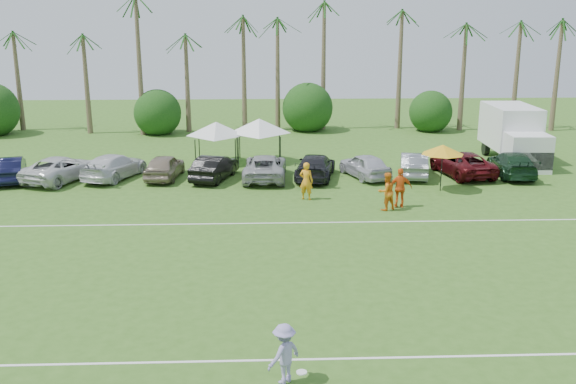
{
  "coord_description": "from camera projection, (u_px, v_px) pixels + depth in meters",
  "views": [
    {
      "loc": [
        2.36,
        -13.53,
        8.95
      ],
      "look_at": [
        3.41,
        13.46,
        1.6
      ],
      "focal_mm": 40.0,
      "sensor_mm": 36.0,
      "label": 1
    }
  ],
  "objects": [
    {
      "name": "parked_car_9",
      "position": [
        414.0,
        164.0,
        37.31
      ],
      "size": [
        2.28,
        4.49,
        1.41
      ],
      "primitive_type": "imported",
      "rotation": [
        0.0,
        0.0,
        2.95
      ],
      "color": "slate",
      "rests_on": "ground"
    },
    {
      "name": "sideline_player_a",
      "position": [
        306.0,
        181.0,
        32.45
      ],
      "size": [
        0.83,
        0.69,
        1.94
      ],
      "primitive_type": "imported",
      "rotation": [
        0.0,
        0.0,
        2.77
      ],
      "color": "orange",
      "rests_on": "ground"
    },
    {
      "name": "market_umbrella",
      "position": [
        443.0,
        150.0,
        33.76
      ],
      "size": [
        2.25,
        2.25,
        2.51
      ],
      "color": "black",
      "rests_on": "ground"
    },
    {
      "name": "parked_car_8",
      "position": [
        365.0,
        166.0,
        37.04
      ],
      "size": [
        2.91,
        4.46,
        1.41
      ],
      "primitive_type": "imported",
      "rotation": [
        0.0,
        0.0,
        3.47
      ],
      "color": "silver",
      "rests_on": "ground"
    },
    {
      "name": "field_lines",
      "position": [
        199.0,
        276.0,
        23.02
      ],
      "size": [
        80.0,
        12.1,
        0.01
      ],
      "color": "white",
      "rests_on": "ground"
    },
    {
      "name": "parked_car_3",
      "position": [
        114.0,
        166.0,
        36.86
      ],
      "size": [
        3.55,
        5.25,
        1.41
      ],
      "primitive_type": "imported",
      "rotation": [
        0.0,
        0.0,
        2.79
      ],
      "color": "silver",
      "rests_on": "ground"
    },
    {
      "name": "parked_car_5",
      "position": [
        214.0,
        167.0,
        36.57
      ],
      "size": [
        2.68,
        4.54,
        1.41
      ],
      "primitive_type": "imported",
      "rotation": [
        0.0,
        0.0,
        2.85
      ],
      "color": "black",
      "rests_on": "ground"
    },
    {
      "name": "bush_tree_3",
      "position": [
        428.0,
        107.0,
        53.05
      ],
      "size": [
        4.0,
        4.0,
        4.0
      ],
      "color": "brown",
      "rests_on": "ground"
    },
    {
      "name": "canopy_tent_right",
      "position": [
        259.0,
        119.0,
        40.44
      ],
      "size": [
        4.05,
        4.05,
        3.28
      ],
      "color": "black",
      "rests_on": "ground"
    },
    {
      "name": "sideline_player_b",
      "position": [
        386.0,
        191.0,
        30.67
      ],
      "size": [
        1.1,
        1.0,
        1.85
      ],
      "primitive_type": "imported",
      "rotation": [
        0.0,
        0.0,
        3.55
      ],
      "color": "orange",
      "rests_on": "ground"
    },
    {
      "name": "palm_tree_5",
      "position": [
        232.0,
        26.0,
        49.76
      ],
      "size": [
        2.4,
        2.4,
        9.9
      ],
      "color": "brown",
      "rests_on": "ground"
    },
    {
      "name": "parked_car_6",
      "position": [
        265.0,
        167.0,
        36.69
      ],
      "size": [
        2.59,
        5.19,
        1.41
      ],
      "primitive_type": "imported",
      "rotation": [
        0.0,
        0.0,
        3.09
      ],
      "color": "#9E9FA0",
      "rests_on": "ground"
    },
    {
      "name": "palm_tree_2",
      "position": [
        75.0,
        14.0,
        49.08
      ],
      "size": [
        2.4,
        2.4,
        10.9
      ],
      "color": "brown",
      "rests_on": "ground"
    },
    {
      "name": "canopy_tent_left",
      "position": [
        216.0,
        122.0,
        40.14
      ],
      "size": [
        3.83,
        3.83,
        3.11
      ],
      "color": "black",
      "rests_on": "ground"
    },
    {
      "name": "palm_tree_7",
      "position": [
        335.0,
        3.0,
        49.61
      ],
      "size": [
        2.4,
        2.4,
        11.9
      ],
      "color": "brown",
      "rests_on": "ground"
    },
    {
      "name": "palm_tree_9",
      "position": [
        461.0,
        26.0,
        50.44
      ],
      "size": [
        2.4,
        2.4,
        9.9
      ],
      "color": "brown",
      "rests_on": "ground"
    },
    {
      "name": "palm_tree_10",
      "position": [
        524.0,
        14.0,
        50.4
      ],
      "size": [
        2.4,
        2.4,
        10.9
      ],
      "color": "brown",
      "rests_on": "ground"
    },
    {
      "name": "parked_car_1",
      "position": [
        10.0,
        169.0,
        36.22
      ],
      "size": [
        2.63,
        4.53,
        1.41
      ],
      "primitive_type": "imported",
      "rotation": [
        0.0,
        0.0,
        3.42
      ],
      "color": "black",
      "rests_on": "ground"
    },
    {
      "name": "box_truck",
      "position": [
        514.0,
        133.0,
        40.74
      ],
      "size": [
        2.87,
        6.92,
        3.52
      ],
      "rotation": [
        0.0,
        0.0,
        -0.04
      ],
      "color": "white",
      "rests_on": "ground"
    },
    {
      "name": "frisbee_player",
      "position": [
        284.0,
        354.0,
        16.1
      ],
      "size": [
        1.16,
        1.13,
        1.59
      ],
      "rotation": [
        0.0,
        0.0,
        3.88
      ],
      "color": "#958CC6",
      "rests_on": "ground"
    },
    {
      "name": "palm_tree_6",
      "position": [
        283.0,
        14.0,
        49.68
      ],
      "size": [
        2.4,
        2.4,
        10.9
      ],
      "color": "brown",
      "rests_on": "ground"
    },
    {
      "name": "palm_tree_11",
      "position": [
        576.0,
        3.0,
        50.33
      ],
      "size": [
        2.4,
        2.4,
        11.9
      ],
      "color": "brown",
      "rests_on": "ground"
    },
    {
      "name": "palm_tree_1",
      "position": [
        10.0,
        26.0,
        49.12
      ],
      "size": [
        2.4,
        2.4,
        9.9
      ],
      "color": "brown",
      "rests_on": "ground"
    },
    {
      "name": "bush_tree_1",
      "position": [
        160.0,
        109.0,
        52.22
      ],
      "size": [
        4.0,
        4.0,
        4.0
      ],
      "color": "brown",
      "rests_on": "ground"
    },
    {
      "name": "parked_car_4",
      "position": [
        164.0,
        166.0,
        36.81
      ],
      "size": [
        2.11,
        4.3,
        1.41
      ],
      "primitive_type": "imported",
      "rotation": [
        0.0,
        0.0,
        3.03
      ],
      "color": "gray",
      "rests_on": "ground"
    },
    {
      "name": "parked_car_7",
      "position": [
        315.0,
        166.0,
        36.84
      ],
      "size": [
        2.9,
        5.16,
        1.41
      ],
      "primitive_type": "imported",
      "rotation": [
        0.0,
        0.0,
        2.94
      ],
      "color": "black",
      "rests_on": "ground"
    },
    {
      "name": "parked_car_2",
      "position": [
        61.0,
        169.0,
        36.31
      ],
      "size": [
        4.01,
        5.59,
        1.41
      ],
      "primitive_type": "imported",
      "rotation": [
        0.0,
        0.0,
        2.78
      ],
      "color": "silver",
      "rests_on": "ground"
    },
    {
      "name": "palm_tree_4",
      "position": [
        181.0,
        37.0,
        49.84
      ],
      "size": [
        2.4,
        2.4,
        8.9
      ],
      "color": "brown",
      "rests_on": "ground"
    },
    {
      "name": "parked_car_11",
      "position": [
        512.0,
        164.0,
        37.45
      ],
      "size": [
        2.42,
        5.03,
        1.41
      ],
      "primitive_type": "imported",
      "rotation": [
        0.0,
        0.0,
        3.05
      ],
      "color": "#14311B",
      "rests_on": "ground"
    },
    {
      "name": "bush_tree_2",
      "position": [
        307.0,
        108.0,
        52.67
      ],
      "size": [
        4.0,
        4.0,
        4.0
      ],
      "color": "brown",
      "rests_on": "ground"
    },
    {
      "name": "palm_tree_3",
      "position": [
        127.0,
        3.0,
        49.01
      ],
      "size": [
        2.4,
        2.4,
        11.9
      ],
      "color": "brown",
      "rests_on": "ground"
    },
    {
      "name": "sideline_player_c",
      "position": [
        400.0,
        188.0,
        31.15
      ],
      "size": [
        1.15,
        0.51,
        1.94
      ],
      "primitive_type": "imported",
      "rotation": [
        0.0,
        0.0,
        3.11
      ],
      "color": "orange",
      "rests_on": "ground"
    },
    {
      "name": "palm_tree_8",
      "position": [
        397.0,
        37.0,
        50.48
      ],
      "size": [
        2.4,
        2.4,
        8.9
      ],
      "color": "brown",
      "rests_on": "ground"
    },
    {
      "name": "parked_car_10",
      "position": [
        462.0,
        163.0,
        37.57
      ],
      "size": [
        3.2,
        5.42,
        1.41
      ],
      "primitive_type": "imported",
      "rotation": [
        0.0,
        0.0,
        3.32
      ],
      "color": "#4E0D11",
      "rests_on": "ground"
    }
  ]
}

